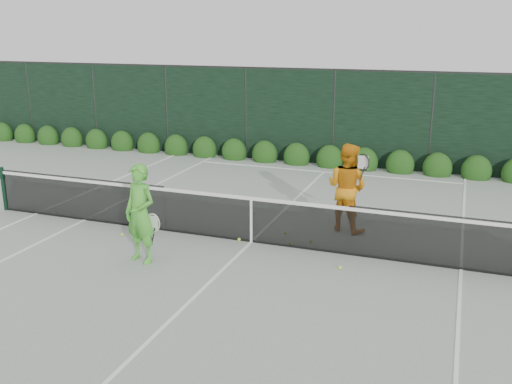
% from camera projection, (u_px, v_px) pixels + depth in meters
% --- Properties ---
extents(ground, '(80.00, 80.00, 0.00)m').
position_uv_depth(ground, '(251.00, 242.00, 11.82)').
color(ground, gray).
rests_on(ground, ground).
extents(tennis_net, '(12.90, 0.10, 1.07)m').
position_uv_depth(tennis_net, '(250.00, 218.00, 11.68)').
color(tennis_net, black).
rests_on(tennis_net, ground).
extents(player_woman, '(0.78, 0.61, 1.89)m').
position_uv_depth(player_woman, '(140.00, 214.00, 10.62)').
color(player_woman, green).
rests_on(player_woman, ground).
extents(player_man, '(1.13, 1.00, 1.93)m').
position_uv_depth(player_man, '(347.00, 187.00, 12.29)').
color(player_man, orange).
rests_on(player_man, ground).
extents(court_lines, '(11.03, 23.83, 0.01)m').
position_uv_depth(court_lines, '(251.00, 242.00, 11.81)').
color(court_lines, white).
rests_on(court_lines, ground).
extents(windscreen_fence, '(32.00, 21.07, 3.06)m').
position_uv_depth(windscreen_fence, '(191.00, 210.00, 8.95)').
color(windscreen_fence, black).
rests_on(windscreen_fence, ground).
extents(hedge_row, '(31.66, 0.65, 0.94)m').
position_uv_depth(hedge_row, '(330.00, 159.00, 18.21)').
color(hedge_row, '#103C10').
rests_on(hedge_row, ground).
extents(tennis_balls, '(4.80, 1.50, 0.07)m').
position_uv_depth(tennis_balls, '(263.00, 243.00, 11.69)').
color(tennis_balls, '#C5F536').
rests_on(tennis_balls, ground).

